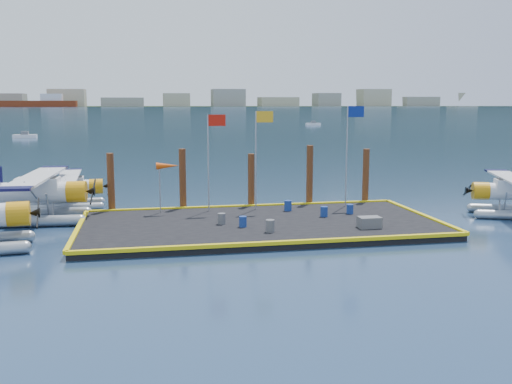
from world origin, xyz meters
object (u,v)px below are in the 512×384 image
(drum_5, at_px, (288,206))
(drum_3, at_px, (243,222))
(flagpole_red, at_px, (211,147))
(flagpole_blue, at_px, (350,141))
(flagpole_yellow, at_px, (259,145))
(piling_1, at_px, (183,181))
(seaplane_b, at_px, (31,196))
(crate, at_px, (369,222))
(seaplane_c, at_px, (64,190))
(drum_4, at_px, (350,209))
(piling_2, at_px, (251,183))
(drum_2, at_px, (324,212))
(drum_0, at_px, (222,219))
(drum_1, at_px, (270,226))
(piling_3, at_px, (310,177))
(windsock, at_px, (167,167))
(piling_0, at_px, (111,185))
(piling_4, at_px, (366,178))

(drum_5, bearing_deg, drum_3, -131.18)
(flagpole_red, bearing_deg, flagpole_blue, -0.00)
(flagpole_yellow, relative_size, piling_1, 1.48)
(seaplane_b, xyz_separation_m, flagpole_yellow, (13.79, -0.36, 2.87))
(seaplane_b, distance_m, crate, 19.86)
(seaplane_c, height_order, drum_4, seaplane_c)
(piling_2, bearing_deg, flagpole_yellow, -82.79)
(drum_2, bearing_deg, piling_1, 149.74)
(flagpole_blue, bearing_deg, crate, -100.15)
(piling_1, bearing_deg, drum_5, -21.13)
(seaplane_b, xyz_separation_m, flagpole_red, (10.80, -0.36, 2.75))
(drum_0, height_order, drum_4, drum_0)
(drum_1, height_order, flagpole_yellow, flagpole_yellow)
(drum_3, height_order, drum_5, drum_5)
(drum_4, height_order, flagpole_blue, flagpole_blue)
(piling_2, bearing_deg, piling_3, 0.00)
(flagpole_blue, relative_size, windsock, 2.08)
(drum_3, xyz_separation_m, flagpole_blue, (7.88, 4.95, 3.99))
(drum_0, xyz_separation_m, crate, (7.77, -2.46, -0.01))
(drum_4, bearing_deg, windsock, 166.84)
(piling_0, relative_size, piling_3, 0.93)
(drum_5, distance_m, flagpole_red, 6.01)
(drum_2, bearing_deg, seaplane_b, 168.61)
(seaplane_b, relative_size, crate, 8.88)
(flagpole_red, distance_m, piling_4, 11.17)
(drum_1, xyz_separation_m, flagpole_yellow, (0.68, 6.45, 3.78))
(flagpole_yellow, distance_m, windsock, 5.87)
(drum_0, distance_m, piling_2, 6.34)
(seaplane_b, xyz_separation_m, drum_4, (18.96, -2.91, -0.95))
(drum_2, xyz_separation_m, drum_4, (1.82, 0.55, -0.01))
(seaplane_c, distance_m, piling_2, 12.70)
(drum_5, bearing_deg, flagpole_red, 169.49)
(flagpole_red, xyz_separation_m, piling_3, (6.79, 1.60, -2.25))
(drum_1, height_order, drum_5, drum_1)
(drum_2, distance_m, flagpole_red, 7.96)
(seaplane_c, bearing_deg, windsock, 52.29)
(drum_4, distance_m, drum_5, 3.87)
(flagpole_blue, xyz_separation_m, piling_0, (-15.20, 1.60, -2.69))
(seaplane_b, relative_size, piling_0, 2.66)
(seaplane_b, relative_size, drum_4, 18.23)
(piling_0, bearing_deg, seaplane_b, -164.88)
(flagpole_red, bearing_deg, crate, -39.50)
(flagpole_yellow, xyz_separation_m, piling_3, (3.80, 1.60, -2.36))
(drum_3, bearing_deg, piling_0, 138.18)
(crate, height_order, piling_2, piling_2)
(seaplane_c, bearing_deg, flagpole_red, 60.72)
(crate, bearing_deg, piling_1, 139.81)
(crate, xyz_separation_m, flagpole_blue, (1.16, 6.46, 3.99))
(seaplane_c, distance_m, drum_4, 19.11)
(drum_4, distance_m, windsock, 11.47)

